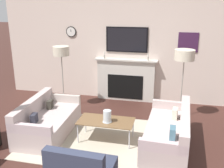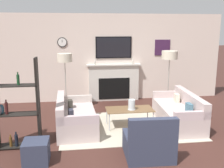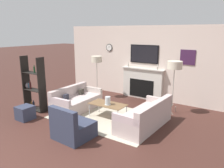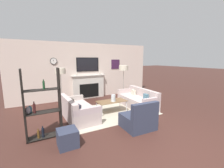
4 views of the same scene
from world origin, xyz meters
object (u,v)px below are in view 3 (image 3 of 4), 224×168
(hurricane_candle, at_px, (108,101))
(floor_lamp_left, at_px, (97,60))
(couch_left, at_px, (76,102))
(shelf_unit, at_px, (33,86))
(ottoman, at_px, (25,113))
(armchair, at_px, (72,128))
(floor_lamp_right, at_px, (175,66))
(coffee_table, at_px, (108,105))
(couch_right, at_px, (145,118))

(hurricane_candle, bearing_deg, floor_lamp_left, 135.96)
(floor_lamp_left, bearing_deg, couch_left, -80.85)
(floor_lamp_left, relative_size, shelf_unit, 0.92)
(shelf_unit, relative_size, ottoman, 4.05)
(armchair, height_order, floor_lamp_left, floor_lamp_left)
(armchair, distance_m, floor_lamp_right, 3.49)
(floor_lamp_left, distance_m, shelf_unit, 2.45)
(armchair, distance_m, shelf_unit, 2.57)
(hurricane_candle, distance_m, ottoman, 2.42)
(armchair, height_order, coffee_table, armchair)
(floor_lamp_right, relative_size, ottoman, 3.82)
(hurricane_candle, bearing_deg, coffee_table, 127.20)
(couch_left, bearing_deg, hurricane_candle, -2.63)
(coffee_table, distance_m, floor_lamp_right, 2.31)
(armchair, bearing_deg, floor_lamp_right, 64.49)
(couch_left, relative_size, floor_lamp_left, 1.06)
(floor_lamp_right, bearing_deg, shelf_unit, -149.99)
(floor_lamp_right, bearing_deg, couch_left, -152.29)
(armchair, relative_size, shelf_unit, 0.49)
(couch_left, distance_m, floor_lamp_left, 1.87)
(armchair, xyz_separation_m, floor_lamp_right, (1.41, 2.95, 1.23))
(hurricane_candle, distance_m, shelf_unit, 2.52)
(couch_right, height_order, floor_lamp_left, floor_lamp_left)
(armchair, relative_size, floor_lamp_left, 0.54)
(hurricane_candle, bearing_deg, floor_lamp_right, 46.54)
(ottoman, bearing_deg, floor_lamp_left, 81.62)
(coffee_table, height_order, floor_lamp_left, floor_lamp_left)
(coffee_table, height_order, shelf_unit, shelf_unit)
(coffee_table, relative_size, floor_lamp_left, 0.68)
(floor_lamp_left, height_order, shelf_unit, shelf_unit)
(hurricane_candle, bearing_deg, shelf_unit, -163.43)
(couch_right, xyz_separation_m, armchair, (-1.18, -1.53, -0.01))
(hurricane_candle, xyz_separation_m, shelf_unit, (-2.40, -0.71, 0.26))
(couch_right, distance_m, floor_lamp_right, 1.89)
(couch_left, relative_size, ottoman, 3.96)
(couch_right, bearing_deg, armchair, -127.63)
(coffee_table, xyz_separation_m, floor_lamp_left, (-1.50, 1.43, 1.06))
(floor_lamp_left, relative_size, ottoman, 3.74)
(armchair, bearing_deg, floor_lamp_left, 117.45)
(couch_left, height_order, floor_lamp_left, floor_lamp_left)
(couch_right, distance_m, shelf_unit, 3.69)
(couch_left, bearing_deg, coffee_table, -0.47)
(shelf_unit, bearing_deg, armchair, -17.43)
(armchair, relative_size, coffee_table, 0.79)
(couch_right, relative_size, ottoman, 4.41)
(hurricane_candle, xyz_separation_m, floor_lamp_left, (-1.53, 1.48, 0.92))
(couch_left, relative_size, floor_lamp_right, 1.04)
(coffee_table, xyz_separation_m, ottoman, (-1.92, -1.43, -0.20))
(hurricane_candle, distance_m, floor_lamp_right, 2.26)
(floor_lamp_right, height_order, ottoman, floor_lamp_right)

